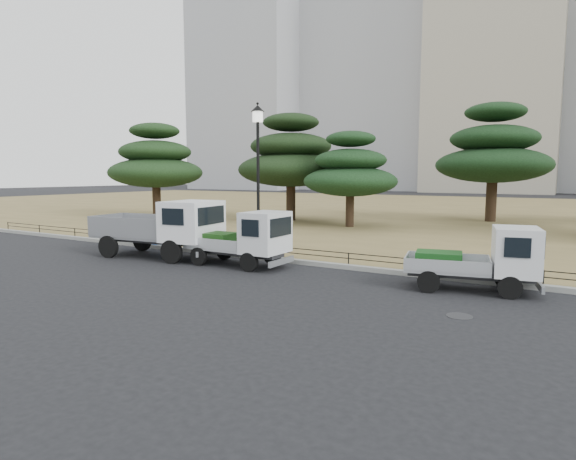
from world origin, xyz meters
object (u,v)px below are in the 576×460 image
Objects in this scene: truck_kei_rear at (481,259)px; truck_kei_front at (244,239)px; truck_large at (163,226)px; tarp_pile at (155,233)px; street_lamp at (258,154)px.

truck_kei_front is at bearing 171.20° from truck_kei_rear.
truck_kei_rear is at bearing -4.06° from truck_large.
tarp_pile is (-2.67, 2.12, -0.68)m from truck_large.
truck_kei_rear reaches higher than tarp_pile.
street_lamp is at bearing 159.67° from truck_kei_rear.
truck_large is 3.47m from tarp_pile.
truck_kei_front is 3.49m from street_lamp.
tarp_pile is at bearing 162.10° from truck_kei_rear.
street_lamp is at bearing 22.36° from truck_large.
truck_large is at bearing -151.03° from street_lamp.
street_lamp is (3.27, 1.81, 2.76)m from truck_large.
truck_large is at bearing -178.01° from truck_kei_front.
street_lamp is 3.35× the size of tarp_pile.
truck_kei_front is at bearing -4.44° from truck_large.
truck_large reaches higher than tarp_pile.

